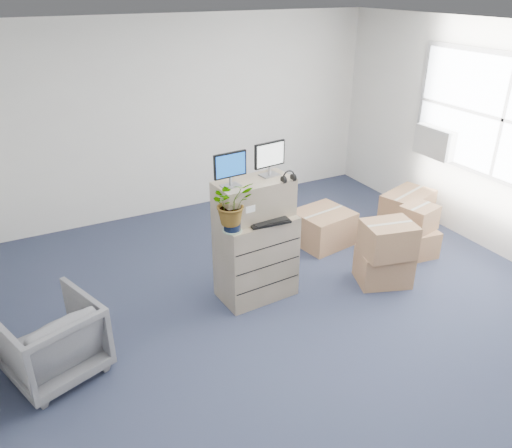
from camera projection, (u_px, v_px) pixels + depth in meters
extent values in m
plane|color=#272D47|center=(311.00, 331.00, 5.05)|extent=(7.00, 7.00, 0.00)
cube|color=silver|center=(184.00, 117.00, 7.23)|extent=(6.00, 0.02, 2.80)
cube|color=gray|center=(505.00, 120.00, 5.92)|extent=(0.06, 2.72, 1.52)
cube|color=white|center=(503.00, 120.00, 5.90)|extent=(0.01, 2.60, 1.40)
cube|color=silver|center=(436.00, 142.00, 6.82)|extent=(0.24, 0.60, 0.40)
cube|color=gray|center=(256.00, 257.00, 5.44)|extent=(0.85, 0.55, 0.95)
cube|color=gray|center=(254.00, 199.00, 5.17)|extent=(0.84, 0.46, 0.41)
cube|color=#99999E|center=(231.00, 186.00, 4.94)|extent=(0.20, 0.15, 0.01)
cylinder|color=#99999E|center=(231.00, 181.00, 4.92)|extent=(0.03, 0.03, 0.08)
cube|color=black|center=(230.00, 165.00, 4.84)|extent=(0.36, 0.06, 0.25)
cube|color=navy|center=(231.00, 165.00, 4.83)|extent=(0.32, 0.03, 0.22)
cube|color=#99999E|center=(269.00, 175.00, 5.21)|extent=(0.21, 0.16, 0.01)
cylinder|color=#99999E|center=(269.00, 170.00, 5.18)|extent=(0.03, 0.03, 0.09)
cube|color=black|center=(270.00, 154.00, 5.11)|extent=(0.37, 0.07, 0.26)
cube|color=silver|center=(270.00, 155.00, 5.10)|extent=(0.33, 0.05, 0.23)
torus|color=black|center=(289.00, 177.00, 5.06)|extent=(0.15, 0.03, 0.15)
cube|color=black|center=(269.00, 222.00, 5.12)|extent=(0.44, 0.21, 0.02)
ellipsoid|color=silver|center=(286.00, 213.00, 5.31)|extent=(0.10, 0.08, 0.03)
cylinder|color=gray|center=(262.00, 206.00, 5.22)|extent=(0.07, 0.07, 0.24)
cube|color=silver|center=(248.00, 218.00, 5.21)|extent=(0.06, 0.05, 0.02)
cube|color=black|center=(248.00, 212.00, 5.18)|extent=(0.06, 0.04, 0.11)
cube|color=black|center=(277.00, 205.00, 5.47)|extent=(0.21, 0.18, 0.05)
cube|color=#4487E8|center=(276.00, 200.00, 5.44)|extent=(0.21, 0.12, 0.07)
cylinder|color=#93AB8A|center=(232.00, 230.00, 4.96)|extent=(0.20, 0.20, 0.01)
cylinder|color=black|center=(232.00, 224.00, 4.93)|extent=(0.17, 0.17, 0.13)
imported|color=#245C1A|center=(232.00, 207.00, 4.85)|extent=(0.42, 0.46, 0.35)
imported|color=#595A5E|center=(51.00, 337.00, 4.36)|extent=(0.95, 0.93, 0.78)
cube|color=#986D49|center=(383.00, 266.00, 5.79)|extent=(0.70, 0.62, 0.40)
cube|color=#986D49|center=(415.00, 243.00, 6.36)|extent=(0.53, 0.45, 0.35)
cube|color=#986D49|center=(323.00, 227.00, 6.64)|extent=(0.78, 0.73, 0.46)
cube|color=#986D49|center=(388.00, 239.00, 5.56)|extent=(0.63, 0.55, 0.38)
cube|color=#986D49|center=(419.00, 217.00, 6.26)|extent=(0.48, 0.44, 0.31)
cube|color=#986D49|center=(407.00, 211.00, 7.02)|extent=(0.86, 0.69, 0.54)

